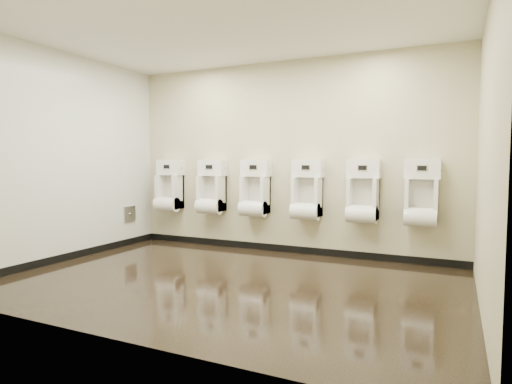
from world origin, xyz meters
TOP-DOWN VIEW (x-y plane):
  - ground at (0.00, 0.00)m, footprint 5.00×3.50m
  - ceiling at (0.00, 0.00)m, footprint 5.00×3.50m
  - back_wall at (0.00, 1.75)m, footprint 5.00×0.02m
  - front_wall at (0.00, -1.75)m, footprint 5.00×0.02m
  - left_wall at (-2.50, 0.00)m, footprint 0.02×3.50m
  - right_wall at (2.50, 0.00)m, footprint 0.02×3.50m
  - tile_overlay_left at (-2.50, 0.00)m, footprint 0.01×3.50m
  - skirting_back at (0.00, 1.74)m, footprint 5.00×0.02m
  - skirting_left at (-2.49, 0.00)m, footprint 0.02×3.50m
  - access_panel at (-2.48, 1.20)m, footprint 0.04×0.25m
  - urinal_0 at (-1.99, 1.60)m, footprint 0.44×0.33m
  - urinal_1 at (-1.19, 1.60)m, footprint 0.44×0.33m
  - urinal_2 at (-0.44, 1.60)m, footprint 0.44×0.33m
  - urinal_3 at (0.37, 1.60)m, footprint 0.44×0.33m
  - urinal_4 at (1.15, 1.60)m, footprint 0.44×0.33m
  - urinal_5 at (1.88, 1.60)m, footprint 0.44×0.33m

SIDE VIEW (x-z plane):
  - ground at x=0.00m, z-range 0.00..0.00m
  - skirting_back at x=0.00m, z-range 0.00..0.10m
  - skirting_left at x=-2.49m, z-range 0.00..0.10m
  - access_panel at x=-2.48m, z-range 0.38..0.62m
  - urinal_0 at x=-1.99m, z-range 0.47..1.30m
  - urinal_1 at x=-1.19m, z-range 0.47..1.30m
  - urinal_2 at x=-0.44m, z-range 0.47..1.30m
  - urinal_3 at x=0.37m, z-range 0.47..1.30m
  - urinal_4 at x=1.15m, z-range 0.47..1.30m
  - urinal_5 at x=1.88m, z-range 0.47..1.30m
  - back_wall at x=0.00m, z-range 0.00..2.80m
  - front_wall at x=0.00m, z-range 0.00..2.80m
  - left_wall at x=-2.50m, z-range 0.00..2.80m
  - right_wall at x=2.50m, z-range 0.00..2.80m
  - tile_overlay_left at x=-2.50m, z-range 0.00..2.80m
  - ceiling at x=0.00m, z-range 2.80..2.80m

